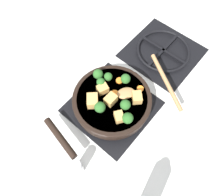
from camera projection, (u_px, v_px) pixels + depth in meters
The scene contains 21 objects.
ground_plane at pixel (112, 107), 0.89m from camera, with size 2.40×2.40×0.00m, color silver.
front_burner_grate at pixel (112, 106), 0.88m from camera, with size 0.31×0.31×0.03m.
rear_burner_grate at pixel (163, 51), 1.00m from camera, with size 0.31×0.31×0.03m.
skillet_pan at pixel (111, 101), 0.83m from camera, with size 0.30×0.41×0.05m.
wooden_spoon at pixel (150, 86), 0.83m from camera, with size 0.24×0.26×0.02m.
tofu_cube_center_large at pixel (93, 101), 0.79m from camera, with size 0.05×0.04×0.04m, color tan.
tofu_cube_near_handle at pixel (102, 90), 0.81m from camera, with size 0.04×0.03×0.03m, color tan.
tofu_cube_east_chunk at pixel (119, 117), 0.76m from camera, with size 0.04×0.03×0.03m, color tan.
tofu_cube_west_chunk at pixel (137, 97), 0.80m from camera, with size 0.04×0.03×0.03m, color tan.
tofu_cube_back_piece at pixel (111, 99), 0.79m from camera, with size 0.04×0.03×0.03m, color tan.
broccoli_floret_near_spoon at pixel (125, 105), 0.77m from camera, with size 0.04×0.04×0.05m.
broccoli_floret_center_top at pixel (108, 77), 0.83m from camera, with size 0.03×0.03×0.04m.
broccoli_floret_east_rim at pixel (125, 79), 0.82m from camera, with size 0.04×0.04×0.05m.
broccoli_floret_west_rim at pixel (98, 74), 0.83m from camera, with size 0.04×0.04×0.05m.
broccoli_floret_north_edge at pixel (101, 82), 0.82m from camera, with size 0.03×0.03×0.04m.
broccoli_floret_south_cluster at pixel (128, 118), 0.75m from camera, with size 0.04×0.04×0.05m.
broccoli_floret_mid_floret at pixel (100, 107), 0.77m from camera, with size 0.04×0.04×0.05m.
carrot_slice_orange_thin at pixel (115, 93), 0.82m from camera, with size 0.02×0.02×0.01m, color orange.
carrot_slice_near_center at pixel (140, 89), 0.83m from camera, with size 0.03×0.03×0.01m, color orange.
carrot_slice_edge_slice at pixel (119, 81), 0.85m from camera, with size 0.03×0.03×0.01m, color orange.
salt_shaker at pixel (78, 168), 0.74m from camera, with size 0.04×0.04×0.09m.
Camera 1 is at (0.24, -0.28, 0.81)m, focal length 35.00 mm.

